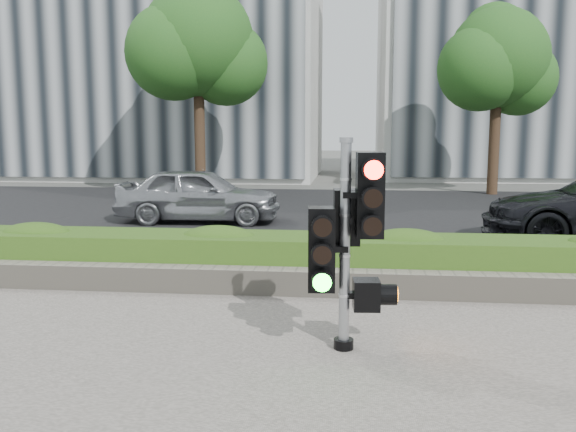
{
  "coord_description": "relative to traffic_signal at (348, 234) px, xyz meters",
  "views": [
    {
      "loc": [
        0.74,
        -6.02,
        2.22
      ],
      "look_at": [
        0.02,
        0.6,
        1.27
      ],
      "focal_mm": 38.0,
      "sensor_mm": 36.0,
      "label": 1
    }
  ],
  "objects": [
    {
      "name": "tree_right",
      "position": [
        4.79,
        15.62,
        3.28
      ],
      "size": [
        4.1,
        3.58,
        6.53
      ],
      "color": "black",
      "rests_on": "ground"
    },
    {
      "name": "curb",
      "position": [
        -0.69,
        3.22,
        -1.14
      ],
      "size": [
        60.0,
        0.25,
        0.12
      ],
      "primitive_type": "cube",
      "color": "gray",
      "rests_on": "ground"
    },
    {
      "name": "tree_left",
      "position": [
        -5.21,
        14.63,
        3.84
      ],
      "size": [
        4.61,
        4.03,
        7.34
      ],
      "color": "black",
      "rests_on": "ground"
    },
    {
      "name": "ground",
      "position": [
        -0.69,
        0.07,
        -1.2
      ],
      "size": [
        120.0,
        120.0,
        0.0
      ],
      "primitive_type": "plane",
      "color": "#51514C",
      "rests_on": "ground"
    },
    {
      "name": "building_left",
      "position": [
        -9.69,
        23.07,
        6.3
      ],
      "size": [
        16.0,
        9.0,
        15.0
      ],
      "primitive_type": "cube",
      "color": "#B7B7B2",
      "rests_on": "ground"
    },
    {
      "name": "car_silver",
      "position": [
        -3.63,
        8.25,
        -0.52
      ],
      "size": [
        3.94,
        1.72,
        1.32
      ],
      "primitive_type": "imported",
      "rotation": [
        0.0,
        0.0,
        1.61
      ],
      "color": "#9D9FA4",
      "rests_on": "road"
    },
    {
      "name": "hedge",
      "position": [
        -0.69,
        2.62,
        -0.83
      ],
      "size": [
        12.0,
        1.0,
        0.68
      ],
      "primitive_type": "cube",
      "color": "olive",
      "rests_on": "sidewalk"
    },
    {
      "name": "traffic_signal",
      "position": [
        0.0,
        0.0,
        0.0
      ],
      "size": [
        0.75,
        0.57,
        2.12
      ],
      "rotation": [
        0.0,
        0.0,
        0.08
      ],
      "color": "black",
      "rests_on": "sidewalk"
    },
    {
      "name": "stone_wall",
      "position": [
        -0.69,
        1.97,
        -1.0
      ],
      "size": [
        12.0,
        0.32,
        0.34
      ],
      "primitive_type": "cube",
      "color": "gray",
      "rests_on": "sidewalk"
    },
    {
      "name": "building_right",
      "position": [
        10.31,
        25.07,
        4.8
      ],
      "size": [
        18.0,
        10.0,
        12.0
      ],
      "primitive_type": "cube",
      "color": "#B7B7B2",
      "rests_on": "ground"
    },
    {
      "name": "road",
      "position": [
        -0.69,
        10.07,
        -1.19
      ],
      "size": [
        60.0,
        13.0,
        0.02
      ],
      "primitive_type": "cube",
      "color": "black",
      "rests_on": "ground"
    }
  ]
}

